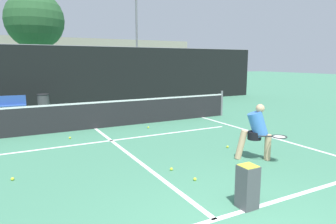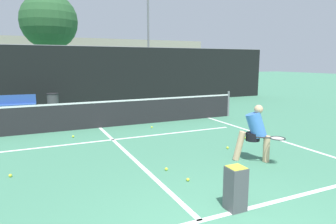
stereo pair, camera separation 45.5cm
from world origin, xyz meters
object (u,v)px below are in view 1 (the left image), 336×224
parked_car (97,89)px  courtside_bench (7,105)px  trash_bin (44,103)px  player_practicing (257,130)px  ball_hopper (247,186)px

parked_car → courtside_bench: bearing=-137.6°
parked_car → trash_bin: bearing=-128.9°
player_practicing → trash_bin: player_practicing is taller
courtside_bench → parked_car: parked_car is taller
courtside_bench → parked_car: bearing=47.0°
trash_bin → parked_car: (3.71, 4.59, 0.15)m
player_practicing → parked_car: bearing=125.2°
trash_bin → parked_car: bearing=51.1°
ball_hopper → courtside_bench: size_ratio=0.46×
courtside_bench → ball_hopper: bearing=-68.5°
ball_hopper → parked_car: 15.93m
player_practicing → parked_car: parked_car is taller
player_practicing → parked_car: (-0.05, 14.10, -0.13)m
ball_hopper → courtside_bench: 11.59m
courtside_bench → trash_bin: 1.48m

